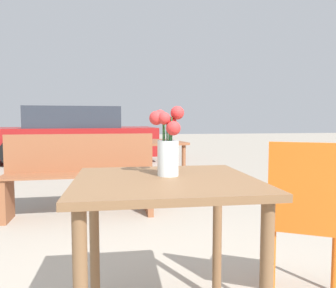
% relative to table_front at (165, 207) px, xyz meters
% --- Properties ---
extents(table_front, '(0.79, 0.74, 0.75)m').
position_rel_table_front_xyz_m(table_front, '(0.00, 0.00, 0.00)').
color(table_front, brown).
rests_on(table_front, ground_plane).
extents(flower_vase, '(0.16, 0.15, 0.32)m').
position_rel_table_front_xyz_m(flower_vase, '(0.02, 0.06, 0.26)').
color(flower_vase, silver).
rests_on(flower_vase, table_front).
extents(cafe_chair, '(0.54, 0.54, 0.90)m').
position_rel_table_front_xyz_m(cafe_chair, '(0.77, 0.13, -0.10)').
color(cafe_chair, orange).
rests_on(cafe_chair, ground_plane).
extents(bench_near, '(1.54, 0.40, 0.85)m').
position_rel_table_front_xyz_m(bench_near, '(-0.57, 2.11, -0.17)').
color(bench_near, brown).
rests_on(bench_near, ground_plane).
extents(table_back, '(0.87, 0.96, 0.72)m').
position_rel_table_front_xyz_m(table_back, '(0.26, 2.89, -0.02)').
color(table_back, brown).
rests_on(table_back, ground_plane).
extents(parked_car, '(3.94, 2.01, 1.30)m').
position_rel_table_front_xyz_m(parked_car, '(-1.16, 6.82, -0.01)').
color(parked_car, maroon).
rests_on(parked_car, ground_plane).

